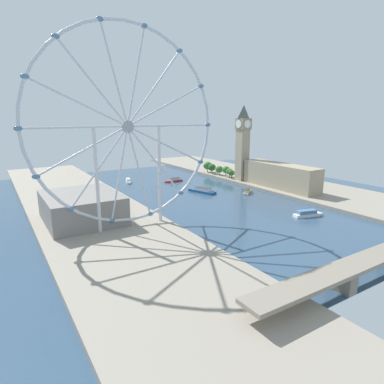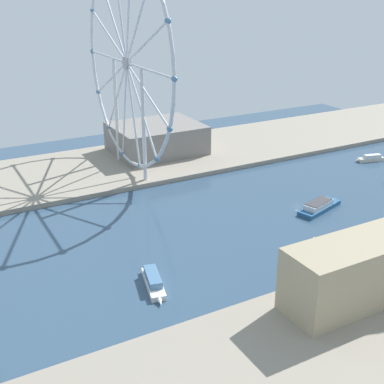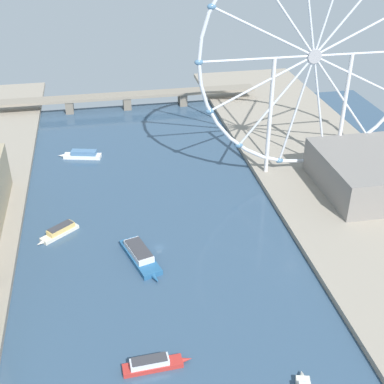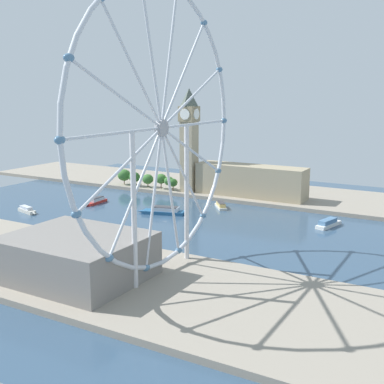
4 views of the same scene
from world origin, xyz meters
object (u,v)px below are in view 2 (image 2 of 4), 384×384
tour_boat_1 (371,158)px  ferris_wheel (127,64)px  riverside_hall (157,138)px  tour_boat_0 (319,206)px  tour_boat_2 (154,282)px  tour_boat_3 (329,246)px

tour_boat_1 → ferris_wheel: bearing=-5.5°
riverside_hall → tour_boat_0: bearing=-164.1°
tour_boat_2 → ferris_wheel: bearing=175.1°
tour_boat_3 → tour_boat_1: bearing=87.7°
riverside_hall → tour_boat_2: bearing=154.3°
ferris_wheel → tour_boat_3: (-144.95, -41.25, -69.99)m
riverside_hall → tour_boat_3: (-171.63, -10.01, -11.17)m
tour_boat_0 → tour_boat_3: 47.32m
ferris_wheel → tour_boat_1: 184.18m
tour_boat_1 → riverside_hall: bearing=-18.9°
tour_boat_0 → tour_boat_1: bearing=10.7°
tour_boat_1 → tour_boat_3: size_ratio=1.07×
tour_boat_2 → tour_boat_0: bearing=116.8°
ferris_wheel → tour_boat_0: (-106.79, -69.22, -69.71)m
tour_boat_0 → tour_boat_2: 117.82m
tour_boat_1 → tour_boat_3: bearing=50.8°
riverside_hall → tour_boat_3: riverside_hall is taller
tour_boat_1 → tour_boat_2: bearing=34.6°
riverside_hall → tour_boat_2: size_ratio=2.19×
riverside_hall → tour_boat_0: (-133.46, -37.99, -10.89)m
ferris_wheel → riverside_hall: 71.74m
ferris_wheel → tour_boat_0: ferris_wheel is taller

